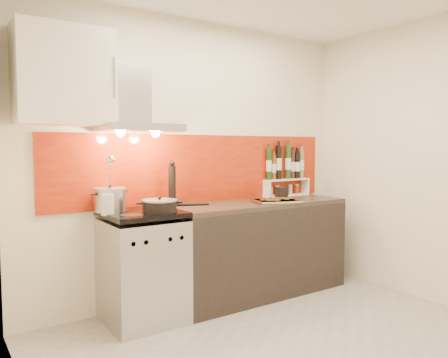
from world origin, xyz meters
TOP-DOWN VIEW (x-y plane):
  - floor at (0.00, 0.00)m, footprint 3.40×3.40m
  - back_wall at (0.00, 1.40)m, footprint 3.40×0.02m
  - left_wall at (-1.70, 0.00)m, footprint 0.02×2.80m
  - right_wall at (1.70, 0.00)m, footprint 0.02×2.80m
  - backsplash at (0.05, 1.39)m, footprint 3.00×0.02m
  - range_stove at (-0.70, 1.10)m, footprint 0.60×0.60m
  - counter at (0.50, 1.10)m, footprint 1.80×0.60m
  - range_hood at (-0.70, 1.24)m, footprint 0.62×0.50m
  - upper_cabinet at (-1.25, 1.22)m, footprint 0.70×0.35m
  - stock_pot at (-0.91, 1.24)m, footprint 0.26×0.26m
  - saute_pan at (-0.59, 0.98)m, footprint 0.52×0.29m
  - utensil_jar at (-0.98, 1.10)m, footprint 0.10×0.14m
  - pepper_mill at (-0.35, 1.25)m, footprint 0.06×0.06m
  - step_shelf at (1.07, 1.34)m, footprint 0.57×0.16m
  - caddy_box at (0.82, 1.12)m, footprint 0.17×0.11m
  - baking_tray at (0.62, 0.98)m, footprint 0.50×0.43m

SIDE VIEW (x-z plane):
  - floor at x=0.00m, z-range 0.00..0.00m
  - range_stove at x=-0.70m, z-range -0.01..0.90m
  - counter at x=0.50m, z-range 0.00..0.90m
  - baking_tray at x=0.62m, z-range 0.90..0.93m
  - saute_pan at x=-0.59m, z-range 0.90..1.02m
  - caddy_box at x=0.82m, z-range 0.89..1.03m
  - stock_pot at x=-0.91m, z-range 0.89..1.12m
  - utensil_jar at x=-0.98m, z-range 0.81..1.27m
  - pepper_mill at x=-0.35m, z-range 0.89..1.30m
  - step_shelf at x=1.07m, z-range 0.88..1.43m
  - backsplash at x=0.05m, z-range 0.90..1.54m
  - back_wall at x=0.00m, z-range 0.00..2.60m
  - left_wall at x=-1.70m, z-range 0.00..2.60m
  - right_wall at x=1.70m, z-range 0.00..2.60m
  - range_hood at x=-0.70m, z-range 1.44..2.05m
  - upper_cabinet at x=-1.25m, z-range 1.59..2.31m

